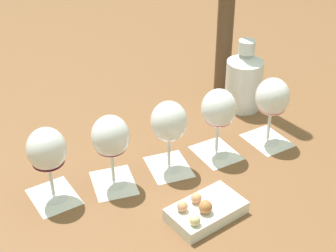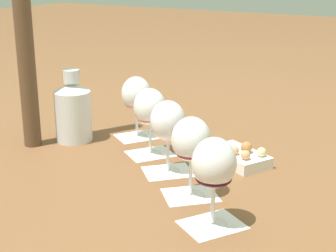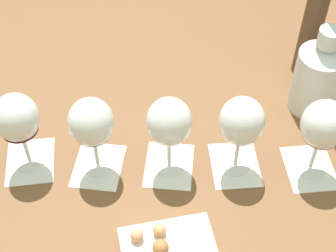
% 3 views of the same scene
% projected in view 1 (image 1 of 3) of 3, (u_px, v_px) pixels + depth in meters
% --- Properties ---
extents(ground_plane, '(8.00, 8.00, 0.00)m').
position_uv_depth(ground_plane, '(169.00, 167.00, 1.24)').
color(ground_plane, brown).
extents(tasting_card_0, '(0.14, 0.15, 0.00)m').
position_uv_depth(tasting_card_0, '(267.00, 140.00, 1.33)').
color(tasting_card_0, white).
rests_on(tasting_card_0, ground_plane).
extents(tasting_card_1, '(0.14, 0.15, 0.00)m').
position_uv_depth(tasting_card_1, '(216.00, 153.00, 1.29)').
color(tasting_card_1, white).
rests_on(tasting_card_1, ground_plane).
extents(tasting_card_2, '(0.15, 0.15, 0.00)m').
position_uv_depth(tasting_card_2, '(169.00, 167.00, 1.24)').
color(tasting_card_2, white).
rests_on(tasting_card_2, ground_plane).
extents(tasting_card_3, '(0.15, 0.15, 0.00)m').
position_uv_depth(tasting_card_3, '(114.00, 183.00, 1.19)').
color(tasting_card_3, white).
rests_on(tasting_card_3, ground_plane).
extents(tasting_card_4, '(0.14, 0.15, 0.00)m').
position_uv_depth(tasting_card_4, '(54.00, 197.00, 1.14)').
color(tasting_card_4, white).
rests_on(tasting_card_4, ground_plane).
extents(wine_glass_0, '(0.08, 0.08, 0.18)m').
position_uv_depth(wine_glass_0, '(272.00, 100.00, 1.27)').
color(wine_glass_0, white).
rests_on(wine_glass_0, tasting_card_0).
extents(wine_glass_1, '(0.08, 0.08, 0.18)m').
position_uv_depth(wine_glass_1, '(219.00, 111.00, 1.22)').
color(wine_glass_1, white).
rests_on(wine_glass_1, tasting_card_1).
extents(wine_glass_2, '(0.08, 0.08, 0.18)m').
position_uv_depth(wine_glass_2, '(169.00, 125.00, 1.17)').
color(wine_glass_2, white).
rests_on(wine_glass_2, tasting_card_2).
extents(wine_glass_3, '(0.08, 0.08, 0.18)m').
position_uv_depth(wine_glass_3, '(111.00, 139.00, 1.12)').
color(wine_glass_3, white).
rests_on(wine_glass_3, tasting_card_3).
extents(wine_glass_4, '(0.08, 0.08, 0.18)m').
position_uv_depth(wine_glass_4, '(47.00, 152.00, 1.08)').
color(wine_glass_4, white).
rests_on(wine_glass_4, tasting_card_4).
extents(ceramic_vase, '(0.10, 0.10, 0.20)m').
position_uv_depth(ceramic_vase, '(244.00, 79.00, 1.43)').
color(ceramic_vase, silver).
rests_on(ceramic_vase, ground_plane).
extents(snack_dish, '(0.19, 0.16, 0.06)m').
position_uv_depth(snack_dish, '(205.00, 210.00, 1.08)').
color(snack_dish, white).
rests_on(snack_dish, ground_plane).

